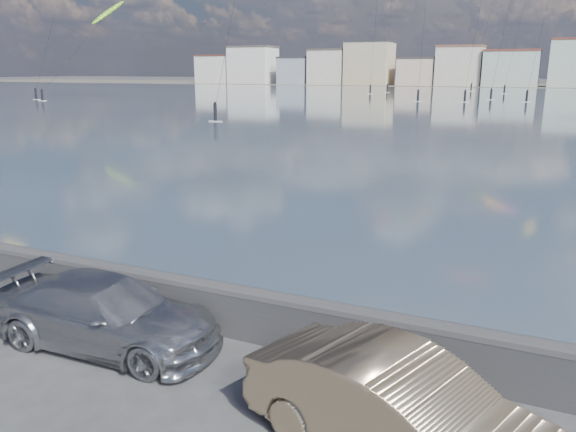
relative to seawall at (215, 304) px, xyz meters
name	(u,v)px	position (x,y,z in m)	size (l,w,h in m)	color
ground	(127,400)	(0.00, -2.70, -0.58)	(700.00, 700.00, 0.00)	#333335
bay_water	(510,103)	(0.00, 88.80, -0.58)	(500.00, 177.00, 0.00)	#324455
far_shore_strip	(532,86)	(0.00, 197.30, -0.57)	(500.00, 60.00, 0.00)	#4C473D
seawall	(215,304)	(0.00, 0.00, 0.00)	(400.00, 0.36, 1.08)	#28282B
far_buildings	(537,67)	(1.31, 183.30, 5.44)	(240.79, 13.26, 14.60)	white
car_silver	(106,313)	(-1.56, -1.36, 0.08)	(1.85, 4.55, 1.32)	#A6A7AC
car_champagne	(403,414)	(4.32, -2.35, 0.17)	(1.58, 4.54, 1.50)	tan
kitesurfer_12	(107,14)	(-68.21, 74.51, 14.20)	(6.68, 17.27, 17.75)	#8CD826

